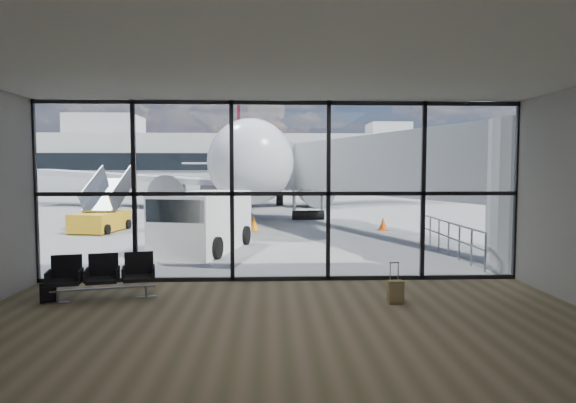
{
  "coord_description": "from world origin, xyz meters",
  "views": [
    {
      "loc": [
        -0.26,
        -11.96,
        2.78
      ],
      "look_at": [
        0.31,
        3.0,
        1.81
      ],
      "focal_mm": 30.0,
      "sensor_mm": 36.0,
      "label": 1
    }
  ],
  "objects": [
    {
      "name": "seating_row",
      "position": [
        -3.88,
        -1.54,
        0.54
      ],
      "size": [
        2.18,
        1.05,
        0.97
      ],
      "rotation": [
        0.0,
        0.0,
        0.22
      ],
      "color": "gray",
      "rests_on": "ground"
    },
    {
      "name": "tree_5",
      "position": [
        -15.0,
        72.0,
        5.88
      ],
      "size": [
        6.27,
        6.27,
        9.03
      ],
      "color": "#382619",
      "rests_on": "ground"
    },
    {
      "name": "ground",
      "position": [
        0.0,
        40.0,
        0.0
      ],
      "size": [
        220.0,
        220.0,
        0.0
      ],
      "primitive_type": "plane",
      "color": "slate",
      "rests_on": "ground"
    },
    {
      "name": "far_terminal",
      "position": [
        -0.59,
        61.97,
        4.21
      ],
      "size": [
        80.0,
        12.2,
        11.0
      ],
      "color": "beige",
      "rests_on": "ground"
    },
    {
      "name": "tree_1",
      "position": [
        -39.0,
        72.0,
        5.25
      ],
      "size": [
        5.61,
        5.61,
        8.07
      ],
      "color": "#382619",
      "rests_on": "ground"
    },
    {
      "name": "service_van",
      "position": [
        -2.58,
        4.67,
        1.03
      ],
      "size": [
        3.12,
        4.98,
        2.01
      ],
      "rotation": [
        0.0,
        0.0,
        -0.25
      ],
      "color": "white",
      "rests_on": "ground"
    },
    {
      "name": "airliner",
      "position": [
        -2.5,
        27.17,
        3.1
      ],
      "size": [
        34.04,
        39.5,
        10.17
      ],
      "rotation": [
        0.0,
        0.0,
        0.08
      ],
      "color": "silver",
      "rests_on": "ground"
    },
    {
      "name": "tree_4",
      "position": [
        -21.0,
        72.0,
        5.25
      ],
      "size": [
        5.61,
        5.61,
        8.07
      ],
      "color": "#382619",
      "rests_on": "ground"
    },
    {
      "name": "glass_curtain_wall",
      "position": [
        0.0,
        0.0,
        2.25
      ],
      "size": [
        12.1,
        0.12,
        4.5
      ],
      "color": "white",
      "rests_on": "ground"
    },
    {
      "name": "backpack",
      "position": [
        -4.93,
        -1.81,
        0.22
      ],
      "size": [
        0.36,
        0.36,
        0.46
      ],
      "rotation": [
        0.0,
        0.0,
        0.35
      ],
      "color": "black",
      "rests_on": "ground"
    },
    {
      "name": "traffic_cone_c",
      "position": [
        5.0,
        10.08,
        0.29
      ],
      "size": [
        0.43,
        0.43,
        0.61
      ],
      "color": "#DB4C0B",
      "rests_on": "ground"
    },
    {
      "name": "jet_bridge",
      "position": [
        4.9,
        7.07,
        2.76
      ],
      "size": [
        8.0,
        16.5,
        4.33
      ],
      "color": "#A1A4A6",
      "rests_on": "ground"
    },
    {
      "name": "suitcase",
      "position": [
        2.35,
        -2.2,
        0.26
      ],
      "size": [
        0.34,
        0.26,
        0.86
      ],
      "rotation": [
        0.0,
        0.0,
        0.11
      ],
      "color": "olive",
      "rests_on": "ground"
    },
    {
      "name": "lounge_shell",
      "position": [
        0.0,
        -4.8,
        2.65
      ],
      "size": [
        12.02,
        8.01,
        4.51
      ],
      "color": "brown",
      "rests_on": "ground"
    },
    {
      "name": "tree_3",
      "position": [
        -27.0,
        72.0,
        4.63
      ],
      "size": [
        4.95,
        4.95,
        7.12
      ],
      "color": "#382619",
      "rests_on": "ground"
    },
    {
      "name": "tree_0",
      "position": [
        -45.0,
        72.0,
        4.63
      ],
      "size": [
        4.95,
        4.95,
        7.12
      ],
      "color": "#382619",
      "rests_on": "ground"
    },
    {
      "name": "mobile_stairs",
      "position": [
        -7.98,
        10.24,
        0.58
      ],
      "size": [
        2.2,
        3.61,
        2.4
      ],
      "rotation": [
        0.0,
        0.0,
        -0.15
      ],
      "color": "gold",
      "rests_on": "ground"
    },
    {
      "name": "apron_railing",
      "position": [
        5.6,
        3.5,
        0.72
      ],
      "size": [
        0.06,
        5.46,
        1.11
      ],
      "color": "gray",
      "rests_on": "ground"
    },
    {
      "name": "tree_2",
      "position": [
        -33.0,
        72.0,
        5.88
      ],
      "size": [
        6.27,
        6.27,
        9.03
      ],
      "color": "#382619",
      "rests_on": "ground"
    },
    {
      "name": "belt_loader",
      "position": [
        -3.91,
        16.74,
        0.61
      ],
      "size": [
        1.81,
        4.06,
        1.82
      ],
      "rotation": [
        0.0,
        0.0,
        0.08
      ],
      "color": "black",
      "rests_on": "ground"
    },
    {
      "name": "traffic_cone_b",
      "position": [
        -1.0,
        10.04,
        0.33
      ],
      "size": [
        0.48,
        0.48,
        0.69
      ],
      "color": "orange",
      "rests_on": "ground"
    }
  ]
}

